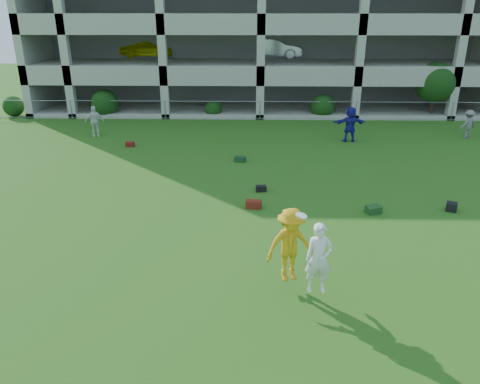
{
  "coord_description": "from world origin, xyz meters",
  "views": [
    {
      "loc": [
        -0.55,
        -10.28,
        6.68
      ],
      "look_at": [
        -0.87,
        3.0,
        1.4
      ],
      "focal_mm": 35.0,
      "sensor_mm": 36.0,
      "label": 1
    }
  ],
  "objects_px": {
    "bystander_b": "(94,121)",
    "bystander_d": "(350,124)",
    "crate_d": "(452,207)",
    "frisbee_contest": "(296,247)",
    "bystander_f": "(468,124)",
    "parking_garage": "(259,16)"
  },
  "relations": [
    {
      "from": "bystander_d",
      "to": "crate_d",
      "type": "bearing_deg",
      "value": 95.36
    },
    {
      "from": "crate_d",
      "to": "parking_garage",
      "type": "xyz_separation_m",
      "value": [
        -6.52,
        22.78,
        5.86
      ]
    },
    {
      "from": "crate_d",
      "to": "parking_garage",
      "type": "height_order",
      "value": "parking_garage"
    },
    {
      "from": "bystander_b",
      "to": "bystander_d",
      "type": "distance_m",
      "value": 13.81
    },
    {
      "from": "bystander_b",
      "to": "bystander_d",
      "type": "xyz_separation_m",
      "value": [
        13.79,
        -0.68,
        0.08
      ]
    },
    {
      "from": "bystander_d",
      "to": "parking_garage",
      "type": "distance_m",
      "value": 15.34
    },
    {
      "from": "bystander_b",
      "to": "parking_garage",
      "type": "xyz_separation_m",
      "value": [
        9.12,
        13.01,
        5.17
      ]
    },
    {
      "from": "bystander_b",
      "to": "crate_d",
      "type": "relative_size",
      "value": 4.82
    },
    {
      "from": "bystander_b",
      "to": "frisbee_contest",
      "type": "distance_m",
      "value": 17.86
    },
    {
      "from": "frisbee_contest",
      "to": "bystander_d",
      "type": "bearing_deg",
      "value": 74.0
    },
    {
      "from": "bystander_f",
      "to": "crate_d",
      "type": "height_order",
      "value": "bystander_f"
    },
    {
      "from": "bystander_b",
      "to": "bystander_d",
      "type": "height_order",
      "value": "bystander_d"
    },
    {
      "from": "bystander_f",
      "to": "frisbee_contest",
      "type": "relative_size",
      "value": 0.76
    },
    {
      "from": "bystander_b",
      "to": "parking_garage",
      "type": "relative_size",
      "value": 0.06
    },
    {
      "from": "bystander_f",
      "to": "frisbee_contest",
      "type": "distance_m",
      "value": 18.57
    },
    {
      "from": "frisbee_contest",
      "to": "bystander_b",
      "type": "bearing_deg",
      "value": 122.86
    },
    {
      "from": "parking_garage",
      "to": "bystander_b",
      "type": "bearing_deg",
      "value": -125.04
    },
    {
      "from": "bystander_b",
      "to": "bystander_f",
      "type": "relative_size",
      "value": 1.1
    },
    {
      "from": "frisbee_contest",
      "to": "parking_garage",
      "type": "relative_size",
      "value": 0.07
    },
    {
      "from": "bystander_b",
      "to": "frisbee_contest",
      "type": "relative_size",
      "value": 0.84
    },
    {
      "from": "crate_d",
      "to": "frisbee_contest",
      "type": "xyz_separation_m",
      "value": [
        -5.96,
        -5.23,
        1.14
      ]
    },
    {
      "from": "bystander_b",
      "to": "crate_d",
      "type": "distance_m",
      "value": 18.46
    }
  ]
}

